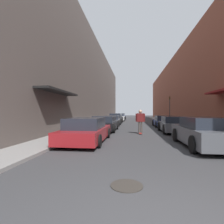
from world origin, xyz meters
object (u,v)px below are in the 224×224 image
object	(u,v)px
parked_car_left_1	(105,124)
parked_car_right_1	(174,125)
parked_car_left_0	(87,130)
parked_car_right_2	(164,121)
parked_car_left_4	(119,117)
parked_car_left_2	(112,121)
parked_car_right_0	(202,133)
manhole_cover	(127,185)
traffic_light	(170,106)
skateboarder	(140,119)
parked_car_left_5	(120,116)
parked_car_left_3	(116,118)

from	to	relation	value
parked_car_left_1	parked_car_right_1	distance (m)	5.46
parked_car_right_1	parked_car_left_1	bearing A→B (deg)	175.19
parked_car_left_0	parked_car_right_2	world-z (taller)	parked_car_left_0
parked_car_left_4	parked_car_left_2	bearing A→B (deg)	-90.18
parked_car_left_0	parked_car_left_2	xyz separation A→B (m)	(0.06, 10.97, -0.04)
parked_car_left_0	parked_car_right_0	xyz separation A→B (m)	(5.56, -0.69, 0.05)
parked_car_left_1	manhole_cover	distance (m)	10.81
parked_car_left_4	traffic_light	bearing A→B (deg)	-29.31
manhole_cover	skateboarder	bearing A→B (deg)	85.60
parked_car_right_1	traffic_light	bearing A→B (deg)	79.76
parked_car_left_5	parked_car_right_1	world-z (taller)	parked_car_left_5
parked_car_left_1	parked_car_left_4	bearing A→B (deg)	90.16
parked_car_left_1	parked_car_left_2	bearing A→B (deg)	90.82
parked_car_left_4	parked_car_right_1	world-z (taller)	parked_car_left_4
parked_car_right_2	manhole_cover	world-z (taller)	parked_car_right_2
parked_car_left_2	parked_car_left_5	size ratio (longest dim) A/B	1.01
parked_car_left_0	parked_car_left_3	size ratio (longest dim) A/B	1.04
traffic_light	parked_car_left_2	bearing A→B (deg)	-140.54
parked_car_left_0	parked_car_right_0	bearing A→B (deg)	-7.05
parked_car_left_1	parked_car_left_3	bearing A→B (deg)	90.58
parked_car_left_3	parked_car_left_5	bearing A→B (deg)	90.28
parked_car_left_2	traffic_light	distance (m)	10.24
parked_car_left_4	parked_car_left_5	size ratio (longest dim) A/B	0.97
parked_car_left_1	parked_car_left_2	size ratio (longest dim) A/B	1.08
parked_car_left_0	manhole_cover	distance (m)	5.73
parked_car_left_4	traffic_light	size ratio (longest dim) A/B	1.08
parked_car_left_1	manhole_cover	world-z (taller)	parked_car_left_1
parked_car_left_0	parked_car_left_5	world-z (taller)	parked_car_left_5
parked_car_left_5	parked_car_left_2	bearing A→B (deg)	-89.70
parked_car_left_5	parked_car_right_2	size ratio (longest dim) A/B	0.94
parked_car_left_2	traffic_light	bearing A→B (deg)	39.46
parked_car_left_3	traffic_light	size ratio (longest dim) A/B	1.23
parked_car_left_2	manhole_cover	size ratio (longest dim) A/B	5.99
parked_car_left_2	parked_car_left_3	world-z (taller)	parked_car_left_3
parked_car_left_2	skateboarder	size ratio (longest dim) A/B	2.40
parked_car_left_3	skateboarder	world-z (taller)	skateboarder
parked_car_right_0	parked_car_right_2	bearing A→B (deg)	89.07
parked_car_left_3	parked_car_right_0	distance (m)	17.85
parked_car_left_1	skateboarder	xyz separation A→B (m)	(2.83, -1.65, 0.47)
skateboarder	parked_car_left_2	bearing A→B (deg)	111.83
parked_car_left_3	parked_car_left_5	size ratio (longest dim) A/B	1.10
parked_car_left_1	parked_car_left_5	size ratio (longest dim) A/B	1.09
manhole_cover	parked_car_left_3	bearing A→B (deg)	95.99
parked_car_left_1	traffic_light	bearing A→B (deg)	57.37
skateboarder	parked_car_left_4	bearing A→B (deg)	99.08
parked_car_left_0	parked_car_left_4	distance (m)	21.72
parked_car_right_2	parked_car_left_3	bearing A→B (deg)	132.43
parked_car_right_2	skateboarder	xyz separation A→B (m)	(-2.76, -6.35, 0.49)
manhole_cover	traffic_light	distance (m)	23.39
parked_car_left_2	traffic_light	xyz separation A→B (m)	(7.78, 6.40, 1.83)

